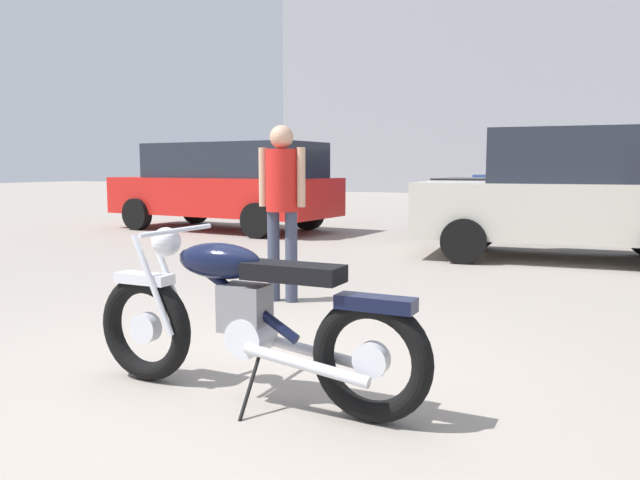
# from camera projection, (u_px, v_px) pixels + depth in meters

# --- Properties ---
(ground_plane) EXTENTS (80.00, 80.00, 0.00)m
(ground_plane) POSITION_uv_depth(u_px,v_px,m) (242.00, 388.00, 3.62)
(ground_plane) COLOR gray
(vintage_motorcycle) EXTENTS (2.08, 0.63, 0.94)m
(vintage_motorcycle) POSITION_uv_depth(u_px,v_px,m) (245.00, 319.00, 3.41)
(vintage_motorcycle) COLOR black
(vintage_motorcycle) RESTS_ON ground_plane
(bystander) EXTENTS (0.46, 0.30, 1.66)m
(bystander) POSITION_uv_depth(u_px,v_px,m) (282.00, 194.00, 5.85)
(bystander) COLOR #383D51
(bystander) RESTS_ON ground_plane
(blue_hatchback_right) EXTENTS (4.89, 2.42, 1.74)m
(blue_hatchback_right) POSITION_uv_depth(u_px,v_px,m) (227.00, 183.00, 12.54)
(blue_hatchback_right) COLOR black
(blue_hatchback_right) RESTS_ON ground_plane
(silver_sedan_mid) EXTENTS (3.96, 1.94, 1.78)m
(silver_sedan_mid) POSITION_uv_depth(u_px,v_px,m) (569.00, 193.00, 8.49)
(silver_sedan_mid) COLOR black
(silver_sedan_mid) RESTS_ON ground_plane
(red_hatchback_near) EXTENTS (4.14, 2.36, 1.78)m
(red_hatchback_near) POSITION_uv_depth(u_px,v_px,m) (558.00, 180.00, 16.46)
(red_hatchback_near) COLOR black
(red_hatchback_near) RESTS_ON ground_plane
(pale_sedan_back) EXTENTS (4.00, 2.03, 1.78)m
(pale_sedan_back) POSITION_uv_depth(u_px,v_px,m) (551.00, 187.00, 11.38)
(pale_sedan_back) COLOR black
(pale_sedan_back) RESTS_ON ground_plane
(industrial_building) EXTENTS (18.08, 12.59, 22.40)m
(industrial_building) POSITION_uv_depth(u_px,v_px,m) (471.00, 91.00, 34.72)
(industrial_building) COLOR #9EA0A8
(industrial_building) RESTS_ON ground_plane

